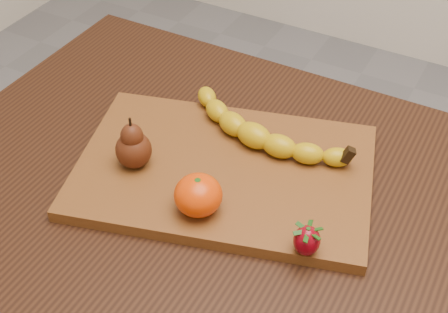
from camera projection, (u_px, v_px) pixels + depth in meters
The scene contains 6 objects.
table at pixel (236, 233), 1.01m from camera, with size 1.00×0.70×0.76m.
cutting_board at pixel (224, 171), 0.97m from camera, with size 0.45×0.30×0.02m, color brown.
banana at pixel (254, 135), 0.98m from camera, with size 0.26×0.07×0.04m, color #C7A309, non-canonical shape.
pear at pixel (133, 142), 0.94m from camera, with size 0.06×0.06×0.09m, color #4B1E0C, non-canonical shape.
mandarin at pixel (198, 195), 0.87m from camera, with size 0.07×0.07×0.06m, color #E13B02.
strawberry at pixel (307, 240), 0.82m from camera, with size 0.04×0.04×0.05m, color maroon, non-canonical shape.
Camera 1 is at (0.31, -0.60, 1.43)m, focal length 50.00 mm.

